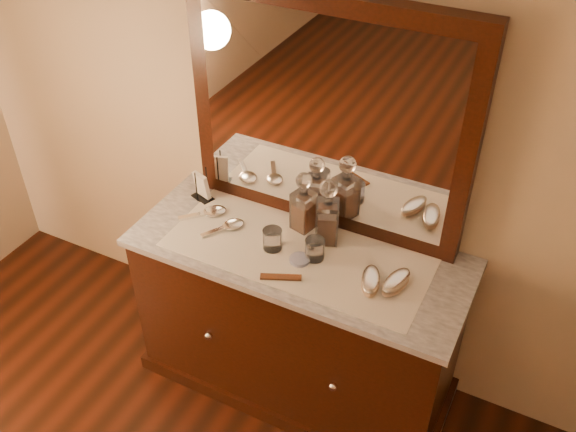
# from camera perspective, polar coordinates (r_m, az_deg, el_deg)

# --- Properties ---
(dresser_cabinet) EXTENTS (1.40, 0.55, 0.82)m
(dresser_cabinet) POSITION_cam_1_polar(r_m,az_deg,el_deg) (2.96, 0.89, -9.50)
(dresser_cabinet) COLOR black
(dresser_cabinet) RESTS_ON floor
(dresser_plinth) EXTENTS (1.46, 0.59, 0.08)m
(dresser_plinth) POSITION_cam_1_polar(r_m,az_deg,el_deg) (3.25, 0.82, -13.91)
(dresser_plinth) COLOR black
(dresser_plinth) RESTS_ON floor
(knob_left) EXTENTS (0.04, 0.04, 0.04)m
(knob_left) POSITION_cam_1_polar(r_m,az_deg,el_deg) (2.88, -7.14, -10.61)
(knob_left) COLOR silver
(knob_left) RESTS_ON dresser_cabinet
(knob_right) EXTENTS (0.04, 0.04, 0.04)m
(knob_right) POSITION_cam_1_polar(r_m,az_deg,el_deg) (2.69, 4.06, -15.01)
(knob_right) COLOR silver
(knob_right) RESTS_ON dresser_cabinet
(marble_top) EXTENTS (1.44, 0.59, 0.03)m
(marble_top) POSITION_cam_1_polar(r_m,az_deg,el_deg) (2.67, 0.97, -3.31)
(marble_top) COLOR white
(marble_top) RESTS_ON dresser_cabinet
(mirror_frame) EXTENTS (1.20, 0.08, 1.00)m
(mirror_frame) POSITION_cam_1_polar(r_m,az_deg,el_deg) (2.55, 3.55, 8.71)
(mirror_frame) COLOR black
(mirror_frame) RESTS_ON marble_top
(mirror_glass) EXTENTS (1.06, 0.01, 0.86)m
(mirror_glass) POSITION_cam_1_polar(r_m,az_deg,el_deg) (2.52, 3.23, 8.38)
(mirror_glass) COLOR white
(mirror_glass) RESTS_ON marble_top
(lace_runner) EXTENTS (1.10, 0.45, 0.00)m
(lace_runner) POSITION_cam_1_polar(r_m,az_deg,el_deg) (2.64, 0.79, -3.29)
(lace_runner) COLOR white
(lace_runner) RESTS_ON marble_top
(pin_dish) EXTENTS (0.09, 0.09, 0.01)m
(pin_dish) POSITION_cam_1_polar(r_m,az_deg,el_deg) (2.59, 1.05, -3.92)
(pin_dish) COLOR white
(pin_dish) RESTS_ON lace_runner
(comb) EXTENTS (0.16, 0.09, 0.01)m
(comb) POSITION_cam_1_polar(r_m,az_deg,el_deg) (2.52, -0.64, -5.50)
(comb) COLOR brown
(comb) RESTS_ON lace_runner
(napkin_rack) EXTENTS (0.12, 0.09, 0.15)m
(napkin_rack) POSITION_cam_1_polar(r_m,az_deg,el_deg) (2.93, -7.73, 2.59)
(napkin_rack) COLOR black
(napkin_rack) RESTS_ON marble_top
(decanter_left) EXTENTS (0.10, 0.10, 0.28)m
(decanter_left) POSITION_cam_1_polar(r_m,az_deg,el_deg) (2.70, 1.39, 0.78)
(decanter_left) COLOR brown
(decanter_left) RESTS_ON lace_runner
(decanter_right) EXTENTS (0.12, 0.12, 0.31)m
(decanter_right) POSITION_cam_1_polar(r_m,az_deg,el_deg) (2.63, 3.55, -0.19)
(decanter_right) COLOR brown
(decanter_right) RESTS_ON lace_runner
(brush_near) EXTENTS (0.12, 0.18, 0.05)m
(brush_near) POSITION_cam_1_polar(r_m,az_deg,el_deg) (2.50, 7.41, -5.79)
(brush_near) COLOR tan
(brush_near) RESTS_ON lace_runner
(brush_far) EXTENTS (0.11, 0.18, 0.05)m
(brush_far) POSITION_cam_1_polar(r_m,az_deg,el_deg) (2.51, 9.67, -5.87)
(brush_far) COLOR tan
(brush_far) RESTS_ON lace_runner
(hand_mirror_outer) EXTENTS (0.19, 0.19, 0.02)m
(hand_mirror_outer) POSITION_cam_1_polar(r_m,az_deg,el_deg) (2.86, -6.96, 0.37)
(hand_mirror_outer) COLOR silver
(hand_mirror_outer) RESTS_ON lace_runner
(hand_mirror_inner) EXTENTS (0.15, 0.20, 0.02)m
(hand_mirror_inner) POSITION_cam_1_polar(r_m,az_deg,el_deg) (2.77, -5.27, -0.86)
(hand_mirror_inner) COLOR silver
(hand_mirror_inner) RESTS_ON lace_runner
(tumblers) EXTENTS (0.26, 0.10, 0.09)m
(tumblers) POSITION_cam_1_polar(r_m,az_deg,el_deg) (2.61, 0.49, -2.53)
(tumblers) COLOR white
(tumblers) RESTS_ON lace_runner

